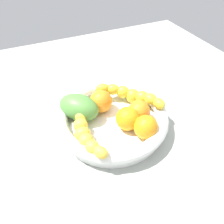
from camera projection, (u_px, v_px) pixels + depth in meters
kitchen_counter at (112, 130)px, 61.39cm from camera, size 120.00×120.00×3.00cm
fruit_bowl at (112, 119)px, 58.55cm from camera, size 29.44×29.44×5.21cm
banana_draped_left at (85, 132)px, 52.10cm from camera, size 19.59×7.06×5.04cm
banana_draped_right at (132, 95)px, 62.07cm from camera, size 16.10×14.57×5.52cm
orange_front at (101, 101)px, 59.86cm from camera, size 6.26×6.26×6.26cm
orange_mid_left at (128, 119)px, 55.00cm from camera, size 6.09×6.09×6.09cm
orange_mid_right at (146, 127)px, 52.93cm from camera, size 5.96×5.96×5.96cm
orange_rear at (139, 111)px, 57.27cm from camera, size 5.80×5.80×5.80cm
mango_green at (79, 107)px, 57.72cm from camera, size 13.27×12.80×6.71cm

